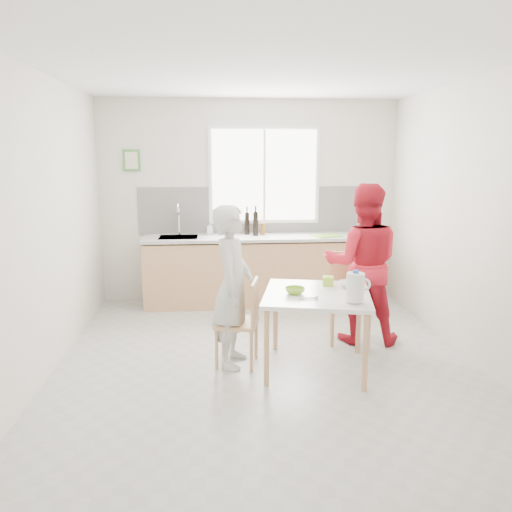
{
  "coord_description": "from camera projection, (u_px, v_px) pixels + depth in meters",
  "views": [
    {
      "loc": [
        -0.47,
        -4.53,
        1.98
      ],
      "look_at": [
        -0.08,
        0.2,
        1.01
      ],
      "focal_mm": 35.0,
      "sensor_mm": 36.0,
      "label": 1
    }
  ],
  "objects": [
    {
      "name": "ground",
      "position": [
        266.0,
        361.0,
        4.86
      ],
      "size": [
        4.5,
        4.5,
        0.0
      ],
      "primitive_type": "plane",
      "color": "#B7B7B2",
      "rests_on": "ground"
    },
    {
      "name": "room_shell",
      "position": [
        267.0,
        192.0,
        4.53
      ],
      "size": [
        4.5,
        4.5,
        4.5
      ],
      "color": "silver",
      "rests_on": "ground"
    },
    {
      "name": "window",
      "position": [
        264.0,
        175.0,
        6.71
      ],
      "size": [
        1.5,
        0.06,
        1.3
      ],
      "color": "white",
      "rests_on": "room_shell"
    },
    {
      "name": "backsplash",
      "position": [
        249.0,
        211.0,
        6.8
      ],
      "size": [
        3.0,
        0.02,
        0.65
      ],
      "primitive_type": "cube",
      "color": "white",
      "rests_on": "room_shell"
    },
    {
      "name": "picture_frame",
      "position": [
        132.0,
        160.0,
        6.53
      ],
      "size": [
        0.22,
        0.03,
        0.28
      ],
      "color": "#478E40",
      "rests_on": "room_shell"
    },
    {
      "name": "kitchen_counter",
      "position": [
        251.0,
        273.0,
        6.68
      ],
      "size": [
        2.84,
        0.64,
        1.37
      ],
      "color": "#DEAC77",
      "rests_on": "ground"
    },
    {
      "name": "dining_table",
      "position": [
        317.0,
        301.0,
        4.58
      ],
      "size": [
        1.13,
        1.13,
        0.73
      ],
      "rotation": [
        0.0,
        0.0,
        -0.21
      ],
      "color": "white",
      "rests_on": "ground"
    },
    {
      "name": "chair_left",
      "position": [
        243.0,
        319.0,
        4.7
      ],
      "size": [
        0.45,
        0.45,
        0.83
      ],
      "rotation": [
        0.0,
        0.0,
        -1.78
      ],
      "color": "#DEAC77",
      "rests_on": "ground"
    },
    {
      "name": "chair_far",
      "position": [
        350.0,
        293.0,
        5.36
      ],
      "size": [
        0.52,
        0.52,
        0.94
      ],
      "rotation": [
        0.0,
        0.0,
        -0.21
      ],
      "color": "#DEAC77",
      "rests_on": "ground"
    },
    {
      "name": "person_white",
      "position": [
        233.0,
        287.0,
        4.66
      ],
      "size": [
        0.48,
        0.62,
        1.53
      ],
      "primitive_type": "imported",
      "rotation": [
        0.0,
        0.0,
        1.36
      ],
      "color": "silver",
      "rests_on": "ground"
    },
    {
      "name": "person_red",
      "position": [
        362.0,
        264.0,
        5.25
      ],
      "size": [
        0.94,
        0.8,
        1.69
      ],
      "primitive_type": "imported",
      "rotation": [
        0.0,
        0.0,
        2.93
      ],
      "color": "red",
      "rests_on": "ground"
    },
    {
      "name": "bowl_green",
      "position": [
        295.0,
        291.0,
        4.53
      ],
      "size": [
        0.22,
        0.22,
        0.06
      ],
      "primitive_type": "imported",
      "rotation": [
        0.0,
        0.0,
        -0.21
      ],
      "color": "#88BF2C",
      "rests_on": "dining_table"
    },
    {
      "name": "bowl_white",
      "position": [
        349.0,
        284.0,
        4.76
      ],
      "size": [
        0.24,
        0.24,
        0.05
      ],
      "primitive_type": "imported",
      "rotation": [
        0.0,
        0.0,
        -0.21
      ],
      "color": "white",
      "rests_on": "dining_table"
    },
    {
      "name": "milk_jug",
      "position": [
        356.0,
        287.0,
        4.22
      ],
      "size": [
        0.21,
        0.15,
        0.27
      ],
      "rotation": [
        0.0,
        0.0,
        -0.21
      ],
      "color": "white",
      "rests_on": "dining_table"
    },
    {
      "name": "green_box",
      "position": [
        328.0,
        281.0,
        4.81
      ],
      "size": [
        0.12,
        0.12,
        0.09
      ],
      "primitive_type": "cube",
      "rotation": [
        0.0,
        0.0,
        -0.21
      ],
      "color": "#A4D330",
      "rests_on": "dining_table"
    },
    {
      "name": "spoon",
      "position": [
        308.0,
        298.0,
        4.36
      ],
      "size": [
        0.16,
        0.03,
        0.01
      ],
      "primitive_type": "cylinder",
      "rotation": [
        0.0,
        1.57,
        0.14
      ],
      "color": "#A5A5AA",
      "rests_on": "dining_table"
    },
    {
      "name": "cutting_board",
      "position": [
        327.0,
        236.0,
        6.56
      ],
      "size": [
        0.41,
        0.35,
        0.01
      ],
      "primitive_type": "cube",
      "rotation": [
        0.0,
        0.0,
        0.32
      ],
      "color": "#6FB62A",
      "rests_on": "kitchen_counter"
    },
    {
      "name": "wine_bottle_a",
      "position": [
        256.0,
        224.0,
        6.59
      ],
      "size": [
        0.07,
        0.07,
        0.32
      ],
      "primitive_type": "cylinder",
      "color": "black",
      "rests_on": "kitchen_counter"
    },
    {
      "name": "wine_bottle_b",
      "position": [
        247.0,
        223.0,
        6.69
      ],
      "size": [
        0.07,
        0.07,
        0.3
      ],
      "primitive_type": "cylinder",
      "color": "black",
      "rests_on": "kitchen_counter"
    },
    {
      "name": "jar_amber",
      "position": [
        263.0,
        229.0,
        6.66
      ],
      "size": [
        0.06,
        0.06,
        0.16
      ],
      "primitive_type": "cylinder",
      "color": "brown",
      "rests_on": "kitchen_counter"
    },
    {
      "name": "soap_bottle",
      "position": [
        210.0,
        228.0,
        6.7
      ],
      "size": [
        0.08,
        0.08,
        0.17
      ],
      "primitive_type": "imported",
      "rotation": [
        0.0,
        0.0,
        0.08
      ],
      "color": "#999999",
      "rests_on": "kitchen_counter"
    }
  ]
}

